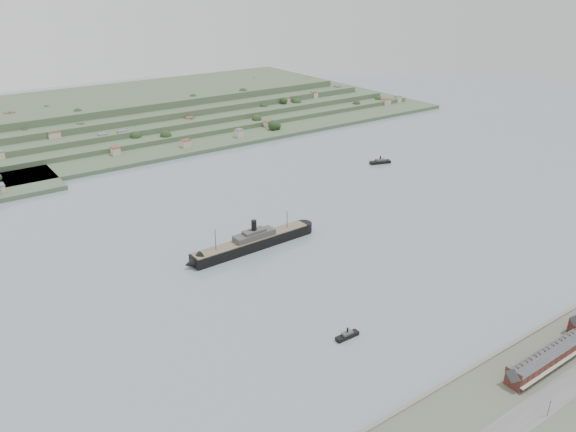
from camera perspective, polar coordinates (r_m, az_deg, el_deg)
ground at (r=396.64m, az=4.62°, el=-2.19°), size 1400.00×1400.00×0.00m
terrace_row at (r=295.87m, az=24.90°, el=-12.86°), size 55.60×9.80×11.07m
far_peninsula at (r=731.41m, az=-13.96°, el=10.25°), size 760.00×309.00×30.00m
steamship at (r=377.63m, az=-3.98°, el=-2.80°), size 100.92×14.35×24.21m
tugboat at (r=294.19m, az=6.04°, el=-11.97°), size 13.45×3.78×6.03m
ferry_east at (r=556.73m, az=9.34°, el=5.47°), size 21.39×11.86×7.74m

